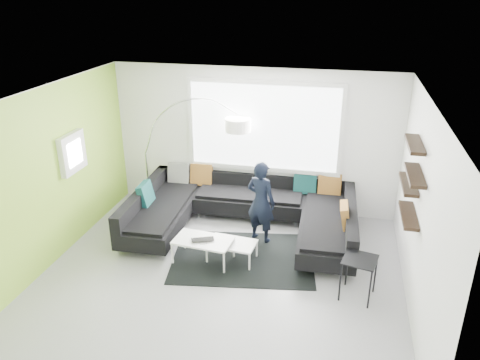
% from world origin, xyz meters
% --- Properties ---
extents(ground, '(5.50, 5.50, 0.00)m').
position_xyz_m(ground, '(0.00, 0.00, 0.00)').
color(ground, gray).
rests_on(ground, ground).
extents(room_shell, '(5.54, 5.04, 2.82)m').
position_xyz_m(room_shell, '(0.04, 0.21, 1.81)').
color(room_shell, white).
rests_on(room_shell, ground).
extents(sectional_sofa, '(4.02, 2.57, 0.85)m').
position_xyz_m(sectional_sofa, '(0.03, 1.38, 0.37)').
color(sectional_sofa, black).
rests_on(sectional_sofa, ground).
extents(rug, '(2.52, 2.00, 0.01)m').
position_xyz_m(rug, '(0.22, 0.56, 0.01)').
color(rug, black).
rests_on(rug, ground).
extents(coffee_table, '(1.26, 0.81, 0.39)m').
position_xyz_m(coffee_table, '(-0.16, 0.40, 0.20)').
color(coffee_table, white).
rests_on(coffee_table, ground).
extents(arc_lamp, '(2.09, 0.58, 2.25)m').
position_xyz_m(arc_lamp, '(-2.08, 2.11, 1.13)').
color(arc_lamp, silver).
rests_on(arc_lamp, ground).
extents(side_table, '(0.54, 0.54, 0.63)m').
position_xyz_m(side_table, '(2.05, -0.07, 0.31)').
color(side_table, black).
rests_on(side_table, ground).
extents(person, '(0.77, 0.71, 1.47)m').
position_xyz_m(person, '(0.39, 1.22, 0.74)').
color(person, black).
rests_on(person, ground).
extents(laptop, '(0.53, 0.49, 0.03)m').
position_xyz_m(laptop, '(-0.36, 0.26, 0.41)').
color(laptop, black).
rests_on(laptop, coffee_table).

